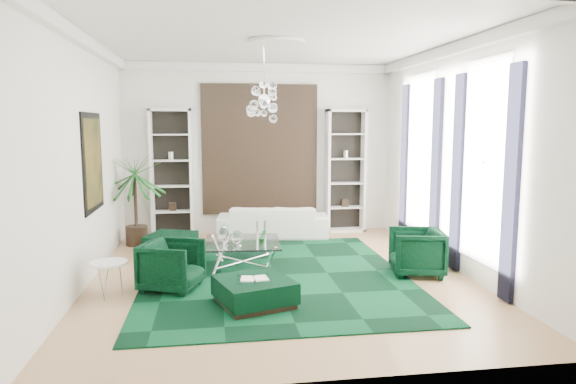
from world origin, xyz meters
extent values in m
cube|color=tan|center=(0.00, 0.00, -0.01)|extent=(6.00, 7.00, 0.02)
cube|color=white|center=(0.00, 0.00, 3.81)|extent=(6.00, 7.00, 0.02)
cube|color=silver|center=(0.00, 3.51, 1.90)|extent=(6.00, 0.02, 3.80)
cube|color=silver|center=(0.00, -3.51, 1.90)|extent=(6.00, 0.02, 3.80)
cube|color=silver|center=(-3.01, 0.00, 1.90)|extent=(0.02, 7.00, 3.80)
cube|color=silver|center=(3.01, 0.00, 1.90)|extent=(0.02, 7.00, 3.80)
cylinder|color=white|center=(0.00, 0.30, 3.77)|extent=(0.90, 0.90, 0.05)
cube|color=black|center=(0.00, 3.46, 1.90)|extent=(2.50, 0.06, 2.80)
cube|color=black|center=(-2.97, 0.60, 1.85)|extent=(0.04, 1.30, 1.60)
cube|color=white|center=(2.99, -0.90, 1.90)|extent=(0.03, 1.10, 2.90)
cube|color=black|center=(2.96, -1.68, 1.65)|extent=(0.07, 0.30, 3.25)
cube|color=black|center=(2.96, -0.12, 1.65)|extent=(0.07, 0.30, 3.25)
cube|color=white|center=(2.99, 1.50, 1.90)|extent=(0.03, 1.10, 2.90)
cube|color=black|center=(2.96, 0.72, 1.65)|extent=(0.07, 0.30, 3.25)
cube|color=black|center=(2.96, 2.28, 1.65)|extent=(0.07, 0.30, 3.25)
cube|color=black|center=(-0.08, -0.01, 0.01)|extent=(4.20, 5.00, 0.02)
imported|color=white|center=(0.23, 2.93, 0.35)|extent=(2.48, 1.21, 0.70)
imported|color=black|center=(-1.68, -0.47, 0.37)|extent=(1.04, 1.03, 0.74)
imported|color=black|center=(2.23, -0.25, 0.38)|extent=(0.98, 0.96, 0.76)
cube|color=black|center=(-1.88, 1.86, 0.18)|extent=(1.04, 1.04, 0.36)
cube|color=black|center=(-0.52, -1.33, 0.19)|extent=(1.18, 1.18, 0.37)
cube|color=white|center=(-0.52, -1.33, 0.39)|extent=(0.38, 0.25, 0.03)
cylinder|color=white|center=(-2.55, -0.68, 0.25)|extent=(0.57, 0.57, 0.50)
imported|color=#19591E|center=(-0.25, 0.39, 0.57)|extent=(0.16, 0.14, 0.26)
camera|label=1|loc=(-1.05, -8.07, 2.46)|focal=32.00mm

